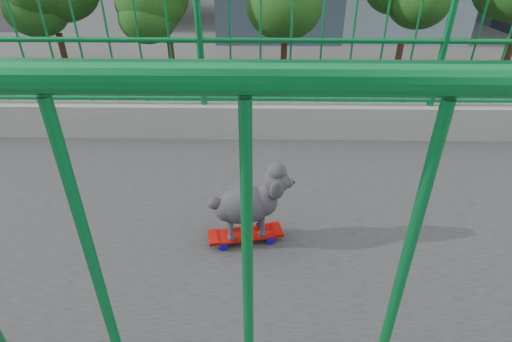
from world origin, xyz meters
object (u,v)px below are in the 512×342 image
Objects in this scene: car_3 at (384,128)px; car_4 at (236,103)px; poodle at (249,202)px; skateboard at (245,235)px; car_1 at (427,203)px; car_2 at (324,160)px.

car_4 is at bearing 66.76° from car_3.
poodle is at bearing 159.02° from car_3.
car_3 is (-15.68, 6.04, -6.34)m from skateboard.
skateboard is 17.96m from car_3.
skateboard is 0.10× the size of car_1.
car_4 is (-18.87, -1.44, -6.57)m from poodle.
car_3 is at bearing 146.74° from skateboard.
poodle is 20.04m from car_4.
skateboard is 19.96m from car_4.
car_2 is 1.13× the size of car_4.
car_1 reaches higher than car_3.
skateboard is 0.09× the size of car_3.
car_4 is at bearing 172.08° from skateboard.
poodle reaches higher than car_3.
car_2 is 0.97× the size of car_3.
poodle reaches higher than car_2.
car_2 is (-12.48, 2.70, -6.39)m from skateboard.
poodle is (-0.01, 0.03, 0.24)m from skateboard.
car_2 is at bearing 155.57° from skateboard.
poodle is 18.03m from car_3.
car_1 is 0.98× the size of car_2.
car_2 is at bearing 155.68° from poodle.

